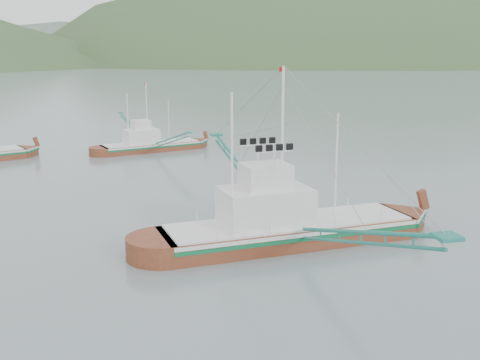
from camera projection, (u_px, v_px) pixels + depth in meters
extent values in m
plane|color=slate|center=(261.00, 248.00, 38.73)|extent=(1200.00, 1200.00, 0.00)
cube|color=maroon|center=(289.00, 239.00, 39.83)|extent=(17.40, 6.56, 2.26)
cube|color=silver|center=(289.00, 225.00, 39.62)|extent=(17.08, 6.61, 0.25)
cube|color=#0E6336|center=(289.00, 229.00, 39.68)|extent=(17.08, 6.63, 0.25)
cube|color=silver|center=(289.00, 222.00, 39.57)|extent=(16.53, 6.23, 0.14)
cube|color=silver|center=(265.00, 207.00, 38.74)|extent=(6.06, 4.28, 2.49)
cube|color=silver|center=(266.00, 176.00, 38.29)|extent=(3.22, 2.83, 1.58)
cylinder|color=white|center=(282.00, 147.00, 38.27)|extent=(0.18, 0.18, 10.19)
cylinder|color=white|center=(232.00, 162.00, 37.30)|extent=(0.16, 0.16, 8.66)
cylinder|color=white|center=(336.00, 166.00, 39.94)|extent=(0.14, 0.14, 7.13)
cube|color=maroon|center=(151.00, 150.00, 74.39)|extent=(12.65, 6.64, 1.63)
cube|color=silver|center=(151.00, 144.00, 74.23)|extent=(12.43, 6.64, 0.18)
cube|color=#0E6336|center=(151.00, 146.00, 74.28)|extent=(12.44, 6.65, 0.18)
cube|color=silver|center=(151.00, 143.00, 74.20)|extent=(12.02, 6.31, 0.10)
cube|color=silver|center=(141.00, 137.00, 73.42)|extent=(4.65, 3.67, 1.79)
cube|color=silver|center=(141.00, 125.00, 73.09)|extent=(2.55, 2.33, 1.14)
cylinder|color=white|center=(147.00, 114.00, 73.20)|extent=(0.13, 0.13, 7.34)
cylinder|color=white|center=(128.00, 119.00, 72.14)|extent=(0.11, 0.11, 6.24)
cylinder|color=white|center=(169.00, 121.00, 74.83)|extent=(0.10, 0.10, 5.14)
ellipsoid|color=#35522A|center=(405.00, 61.00, 500.52)|extent=(684.00, 432.00, 306.00)
ellipsoid|color=slate|center=(139.00, 59.00, 577.44)|extent=(960.00, 400.00, 240.00)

